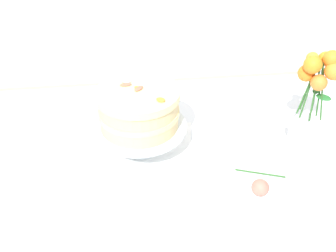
# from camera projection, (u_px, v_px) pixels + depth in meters

# --- Properties ---
(dining_table) EXTENTS (1.40, 1.00, 0.74)m
(dining_table) POSITION_uv_depth(u_px,v_px,m) (186.00, 184.00, 1.22)
(dining_table) COLOR white
(dining_table) RESTS_ON ground
(linen_napkin) EXTENTS (0.37, 0.37, 0.00)m
(linen_napkin) POSITION_uv_depth(u_px,v_px,m) (141.00, 149.00, 1.22)
(linen_napkin) COLOR white
(linen_napkin) RESTS_ON dining_table
(cake_stand) EXTENTS (0.29, 0.29, 0.10)m
(cake_stand) POSITION_uv_depth(u_px,v_px,m) (140.00, 129.00, 1.17)
(cake_stand) COLOR silver
(cake_stand) RESTS_ON linen_napkin
(layer_cake) EXTENTS (0.25, 0.25, 0.13)m
(layer_cake) POSITION_uv_depth(u_px,v_px,m) (139.00, 108.00, 1.13)
(layer_cake) COLOR beige
(layer_cake) RESTS_ON cake_stand
(flower_vase) EXTENTS (0.11, 0.11, 0.34)m
(flower_vase) POSITION_uv_depth(u_px,v_px,m) (310.00, 104.00, 1.14)
(flower_vase) COLOR silver
(flower_vase) RESTS_ON dining_table
(fallen_rose) EXTENTS (0.14, 0.13, 0.05)m
(fallen_rose) POSITION_uv_depth(u_px,v_px,m) (260.00, 187.00, 1.05)
(fallen_rose) COLOR #2D6028
(fallen_rose) RESTS_ON dining_table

